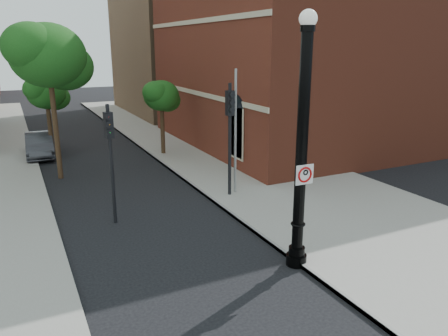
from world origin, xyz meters
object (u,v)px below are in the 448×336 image
traffic_signal_left (110,145)px  traffic_signal_right (230,122)px  no_parking_sign (305,174)px  parked_car (40,145)px  lamppost (301,157)px

traffic_signal_left → traffic_signal_right: traffic_signal_right is taller
traffic_signal_left → no_parking_sign: bearing=-64.5°
parked_car → lamppost: bearing=-68.9°
no_parking_sign → traffic_signal_left: traffic_signal_left is taller
lamppost → traffic_signal_left: bearing=126.6°
no_parking_sign → traffic_signal_left: (-4.07, 5.66, 0.09)m
lamppost → traffic_signal_left: 6.83m
parked_car → traffic_signal_left: traffic_signal_left is taller
lamppost → parked_car: (-5.75, 17.23, -2.59)m
no_parking_sign → parked_car: no_parking_sign is taller
no_parking_sign → parked_car: 18.46m
lamppost → traffic_signal_right: lamppost is taller
lamppost → traffic_signal_left: lamppost is taller
lamppost → no_parking_sign: bearing=-87.8°
lamppost → traffic_signal_right: 6.22m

